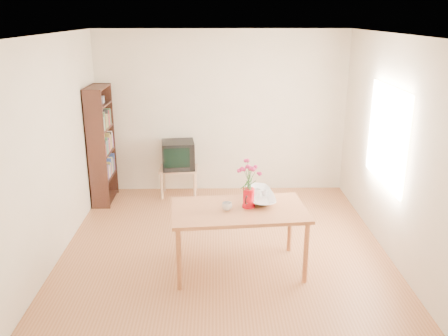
{
  "coord_description": "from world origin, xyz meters",
  "views": [
    {
      "loc": [
        -0.1,
        -5.26,
        2.82
      ],
      "look_at": [
        0.0,
        0.3,
        1.0
      ],
      "focal_mm": 38.0,
      "sensor_mm": 36.0,
      "label": 1
    }
  ],
  "objects_px": {
    "table": "(239,215)",
    "pitcher": "(248,199)",
    "television": "(178,154)",
    "mug": "(227,206)",
    "bowl": "(261,182)"
  },
  "relations": [
    {
      "from": "table",
      "to": "television",
      "type": "relative_size",
      "value": 2.83
    },
    {
      "from": "table",
      "to": "pitcher",
      "type": "bearing_deg",
      "value": 19.26
    },
    {
      "from": "table",
      "to": "bowl",
      "type": "xyz_separation_m",
      "value": [
        0.26,
        0.29,
        0.29
      ]
    },
    {
      "from": "television",
      "to": "mug",
      "type": "bearing_deg",
      "value": -79.95
    },
    {
      "from": "pitcher",
      "to": "bowl",
      "type": "relative_size",
      "value": 0.49
    },
    {
      "from": "table",
      "to": "mug",
      "type": "relative_size",
      "value": 13.79
    },
    {
      "from": "table",
      "to": "bowl",
      "type": "relative_size",
      "value": 3.44
    },
    {
      "from": "television",
      "to": "table",
      "type": "bearing_deg",
      "value": -76.79
    },
    {
      "from": "mug",
      "to": "pitcher",
      "type": "bearing_deg",
      "value": 163.67
    },
    {
      "from": "bowl",
      "to": "mug",
      "type": "bearing_deg",
      "value": -140.75
    },
    {
      "from": "table",
      "to": "bowl",
      "type": "height_order",
      "value": "bowl"
    },
    {
      "from": "table",
      "to": "mug",
      "type": "height_order",
      "value": "mug"
    },
    {
      "from": "table",
      "to": "pitcher",
      "type": "distance_m",
      "value": 0.21
    },
    {
      "from": "pitcher",
      "to": "table",
      "type": "bearing_deg",
      "value": -136.51
    },
    {
      "from": "television",
      "to": "bowl",
      "type": "bearing_deg",
      "value": -68.42
    }
  ]
}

